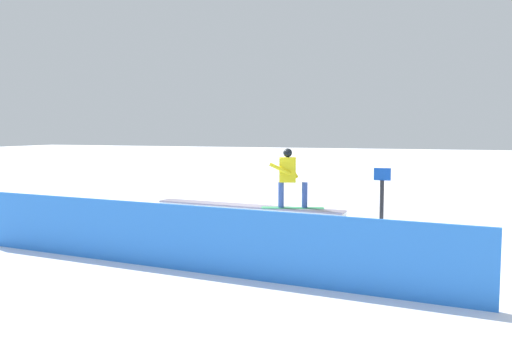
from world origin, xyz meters
TOP-DOWN VIEW (x-y plane):
  - ground_plane at (0.00, 0.00)m, footprint 120.00×120.00m
  - grind_box at (0.00, 0.00)m, footprint 5.08×0.84m
  - snowboarder at (-1.14, 0.12)m, footprint 1.54×0.70m
  - safety_fence at (0.00, 3.61)m, footprint 10.79×0.87m
  - trail_marker at (-3.30, -0.50)m, footprint 0.40×0.10m

SIDE VIEW (x-z plane):
  - ground_plane at x=0.00m, z-range 0.00..0.00m
  - grind_box at x=0.00m, z-range -0.03..0.68m
  - safety_fence at x=0.00m, z-range 0.00..1.24m
  - trail_marker at x=-3.30m, z-range 0.07..1.78m
  - snowboarder at x=-1.14m, z-range 0.78..2.24m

